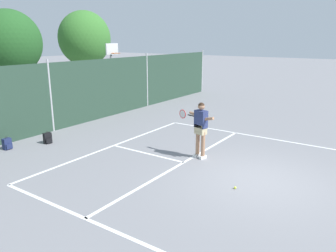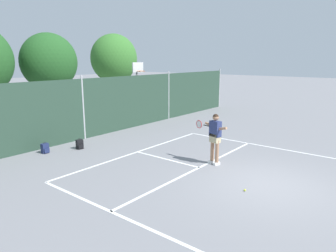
# 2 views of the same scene
# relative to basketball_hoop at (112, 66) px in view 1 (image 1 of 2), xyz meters

# --- Properties ---
(ground_plane) EXTENTS (120.00, 120.00, 0.00)m
(ground_plane) POSITION_rel_basketball_hoop_xyz_m (-5.05, -10.28, -2.31)
(ground_plane) COLOR gray
(court_markings) EXTENTS (8.30, 11.10, 0.01)m
(court_markings) POSITION_rel_basketball_hoop_xyz_m (-5.05, -9.63, -2.31)
(court_markings) COLOR white
(court_markings) RESTS_ON ground
(chainlink_fence) EXTENTS (26.09, 0.09, 3.01)m
(chainlink_fence) POSITION_rel_basketball_hoop_xyz_m (-5.05, -1.28, -0.88)
(chainlink_fence) COLOR #284233
(chainlink_fence) RESTS_ON ground
(basketball_hoop) EXTENTS (0.90, 0.67, 3.55)m
(basketball_hoop) POSITION_rel_basketball_hoop_xyz_m (0.00, 0.00, 0.00)
(basketball_hoop) COLOR #9E9EA3
(basketball_hoop) RESTS_ON ground
(tennis_player) EXTENTS (0.35, 1.43, 1.85)m
(tennis_player) POSITION_rel_basketball_hoop_xyz_m (-4.37, -8.00, -1.20)
(tennis_player) COLOR silver
(tennis_player) RESTS_ON ground
(tennis_ball) EXTENTS (0.07, 0.07, 0.07)m
(tennis_ball) POSITION_rel_basketball_hoop_xyz_m (-5.90, -9.92, -2.28)
(tennis_ball) COLOR #CCE033
(tennis_ball) RESTS_ON ground
(backpack_navy) EXTENTS (0.29, 0.25, 0.46)m
(backpack_navy) POSITION_rel_basketball_hoop_xyz_m (-7.49, -1.95, -2.12)
(backpack_navy) COLOR navy
(backpack_navy) RESTS_ON ground
(backpack_black) EXTENTS (0.31, 0.29, 0.46)m
(backpack_black) POSITION_rel_basketball_hoop_xyz_m (-6.25, -2.54, -2.12)
(backpack_black) COLOR black
(backpack_black) RESTS_ON ground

